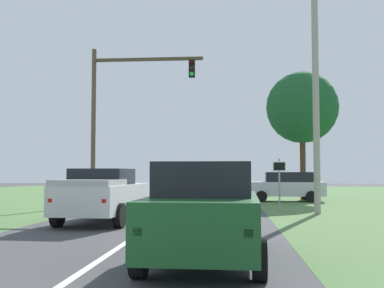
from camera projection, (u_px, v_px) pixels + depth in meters
ground_plane at (151, 226)px, 15.71m from camera, size 120.00×120.00×0.00m
red_suv_near at (206, 210)px, 9.46m from camera, size 2.34×4.95×1.96m
pickup_truck_lead at (104, 194)px, 16.72m from camera, size 2.56×5.34×1.90m
traffic_light at (119, 105)px, 25.08m from camera, size 5.94×0.40×8.33m
keep_moving_sign at (279, 177)px, 21.80m from camera, size 0.60×0.09×2.40m
oak_tree_right at (302, 108)px, 30.52m from camera, size 4.59×4.59×8.23m
crossing_suv_far at (286, 186)px, 28.89m from camera, size 4.73×2.12×1.78m
utility_pole_right at (316, 101)px, 20.49m from camera, size 0.28×0.28×9.65m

